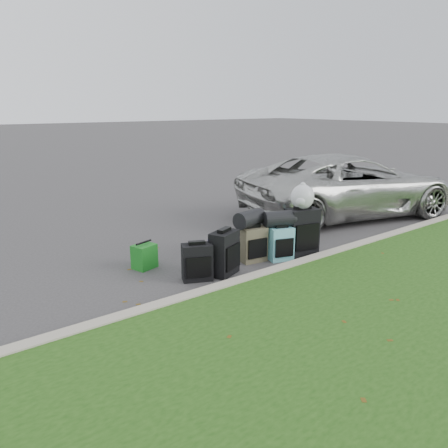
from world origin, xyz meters
TOP-DOWN VIEW (x-y plane):
  - ground at (0.00, 0.00)m, footprint 120.00×120.00m
  - curb at (0.00, -1.00)m, footprint 120.00×0.18m
  - suv at (3.85, 0.76)m, footprint 5.36×3.47m
  - suitcase_small_black at (-1.02, -0.38)m, footprint 0.48×0.39m
  - suitcase_large_black_left at (-0.58, -0.44)m, footprint 0.52×0.42m
  - suitcase_olive at (0.12, -0.27)m, footprint 0.44×0.31m
  - suitcase_teal at (0.52, -0.50)m, footprint 0.43×0.33m
  - suitcase_large_black_right at (0.96, -0.51)m, footprint 0.58×0.42m
  - tote_green at (-1.40, 0.51)m, footprint 0.38×0.34m
  - tote_navy at (-0.22, 0.21)m, footprint 0.32×0.28m
  - duffel_left at (0.09, -0.20)m, footprint 0.54×0.36m
  - duffel_right at (0.51, -0.42)m, footprint 0.52×0.41m
  - trash_bag at (0.97, -0.49)m, footprint 0.39×0.39m

SIDE VIEW (x-z plane):
  - ground at x=0.00m, z-range 0.00..0.00m
  - curb at x=0.00m, z-range 0.00..0.15m
  - tote_navy at x=-0.22m, z-range 0.00..0.30m
  - tote_green at x=-1.40m, z-range 0.00..0.37m
  - suitcase_small_black at x=-1.02m, z-range 0.00..0.53m
  - suitcase_teal at x=0.52m, z-range 0.00..0.54m
  - suitcase_olive at x=0.12m, z-range 0.00..0.56m
  - suitcase_large_black_left at x=-0.58m, z-range 0.00..0.65m
  - suitcase_large_black_right at x=0.96m, z-range 0.00..0.78m
  - duffel_right at x=0.51m, z-range 0.54..0.79m
  - suv at x=3.85m, z-range 0.00..1.37m
  - duffel_left at x=0.09m, z-range 0.56..0.83m
  - trash_bag at x=0.97m, z-range 0.78..1.17m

